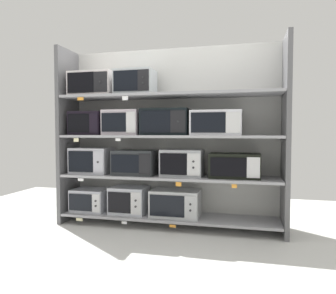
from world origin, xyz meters
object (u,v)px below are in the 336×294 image
(microwave_6, at_px, (235,166))
(microwave_7, at_px, (89,123))
(microwave_2, at_px, (176,203))
(microwave_3, at_px, (92,160))
(microwave_9, at_px, (166,122))
(microwave_5, at_px, (182,163))
(microwave_10, at_px, (217,123))
(microwave_11, at_px, (93,84))
(microwave_12, at_px, (135,83))
(microwave_4, at_px, (135,162))
(microwave_8, at_px, (124,123))
(microwave_0, at_px, (91,200))
(microwave_1, at_px, (129,200))

(microwave_6, relative_size, microwave_7, 1.34)
(microwave_2, distance_m, microwave_3, 1.19)
(microwave_6, xyz_separation_m, microwave_9, (-0.80, -0.00, 0.50))
(microwave_5, bearing_deg, microwave_10, 0.00)
(microwave_11, bearing_deg, microwave_5, 0.01)
(microwave_3, relative_size, microwave_6, 0.86)
(microwave_5, relative_size, microwave_12, 1.06)
(microwave_4, distance_m, microwave_8, 0.51)
(microwave_8, bearing_deg, microwave_12, -0.10)
(microwave_0, distance_m, microwave_8, 1.08)
(microwave_4, distance_m, microwave_7, 0.78)
(microwave_4, height_order, microwave_9, microwave_9)
(microwave_9, distance_m, microwave_12, 0.61)
(microwave_8, bearing_deg, microwave_6, -0.00)
(microwave_7, distance_m, microwave_12, 0.79)
(microwave_4, height_order, microwave_10, microwave_10)
(microwave_9, xyz_separation_m, microwave_12, (-0.38, -0.00, 0.48))
(microwave_3, distance_m, microwave_10, 1.63)
(microwave_0, xyz_separation_m, microwave_11, (0.06, -0.00, 1.46))
(microwave_7, height_order, microwave_9, microwave_9)
(microwave_2, height_order, microwave_11, microwave_11)
(microwave_2, relative_size, microwave_6, 1.03)
(microwave_5, bearing_deg, microwave_11, -179.99)
(microwave_0, height_order, microwave_11, microwave_11)
(microwave_0, relative_size, microwave_5, 0.90)
(microwave_11, bearing_deg, microwave_2, 0.00)
(microwave_4, xyz_separation_m, microwave_5, (0.58, -0.00, 0.01))
(microwave_2, height_order, microwave_3, microwave_3)
(microwave_7, height_order, microwave_11, microwave_11)
(microwave_8, bearing_deg, microwave_7, -179.98)
(microwave_2, bearing_deg, microwave_5, 0.01)
(microwave_3, bearing_deg, microwave_7, 179.75)
(microwave_6, relative_size, microwave_11, 1.02)
(microwave_6, distance_m, microwave_7, 1.87)
(microwave_6, distance_m, microwave_12, 1.54)
(microwave_4, height_order, microwave_12, microwave_12)
(microwave_7, bearing_deg, microwave_4, 0.02)
(microwave_0, xyz_separation_m, microwave_9, (0.99, -0.00, 0.98))
(microwave_1, xyz_separation_m, microwave_4, (0.09, 0.00, 0.47))
(microwave_11, distance_m, microwave_12, 0.55)
(microwave_0, relative_size, microwave_11, 0.79)
(microwave_3, distance_m, microwave_8, 0.64)
(microwave_9, relative_size, microwave_10, 0.99)
(microwave_4, xyz_separation_m, microwave_9, (0.39, -0.00, 0.49))
(microwave_5, bearing_deg, microwave_2, -179.99)
(microwave_1, bearing_deg, microwave_9, -0.02)
(microwave_4, distance_m, microwave_9, 0.62)
(microwave_3, height_order, microwave_8, microwave_8)
(microwave_2, height_order, microwave_5, microwave_5)
(microwave_7, relative_size, microwave_10, 0.74)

